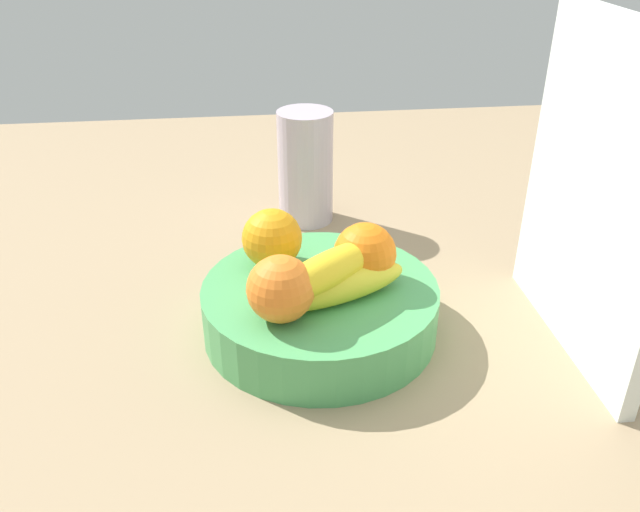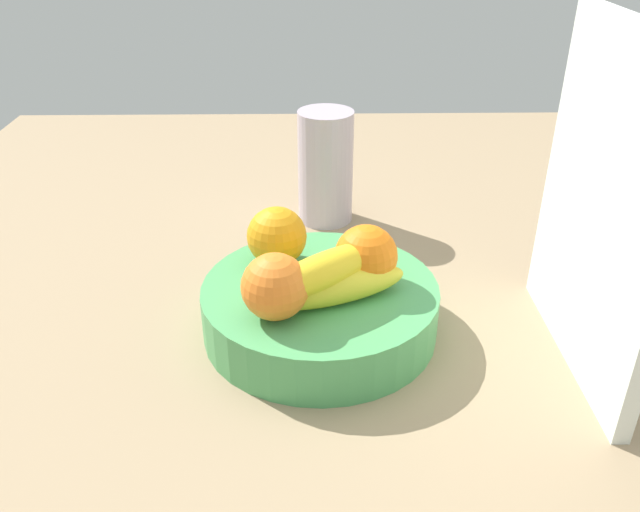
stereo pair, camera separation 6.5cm
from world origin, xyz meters
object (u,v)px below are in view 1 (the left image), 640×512
(cutting_board, at_px, (596,197))
(banana_bunch, at_px, (335,278))
(orange_front_right, at_px, (281,289))
(orange_center, at_px, (365,254))
(orange_front_left, at_px, (272,238))
(fruit_bowl, at_px, (320,308))
(thermos_tumbler, at_px, (305,167))

(cutting_board, bearing_deg, banana_bunch, -93.09)
(orange_front_right, distance_m, orange_center, 0.12)
(orange_front_left, bearing_deg, orange_center, 64.11)
(fruit_bowl, bearing_deg, banana_bunch, 18.79)
(orange_front_right, bearing_deg, orange_center, 122.51)
(orange_center, height_order, cutting_board, cutting_board)
(orange_center, bearing_deg, banana_bunch, -44.97)
(orange_front_right, relative_size, banana_bunch, 0.41)
(fruit_bowl, relative_size, banana_bunch, 1.54)
(orange_center, xyz_separation_m, cutting_board, (0.06, 0.23, 0.08))
(thermos_tumbler, bearing_deg, orange_front_left, -14.58)
(thermos_tumbler, bearing_deg, fruit_bowl, -2.54)
(orange_front_left, height_order, orange_center, same)
(fruit_bowl, height_order, orange_front_left, orange_front_left)
(banana_bunch, relative_size, thermos_tumbler, 1.01)
(orange_front_left, distance_m, cutting_board, 0.36)
(fruit_bowl, xyz_separation_m, banana_bunch, (0.03, 0.01, 0.06))
(orange_front_left, bearing_deg, fruit_bowl, 42.10)
(orange_front_right, distance_m, cutting_board, 0.34)
(orange_front_right, relative_size, cutting_board, 0.20)
(orange_center, distance_m, cutting_board, 0.25)
(orange_front_left, xyz_separation_m, orange_center, (0.05, 0.10, 0.00))
(banana_bunch, bearing_deg, cutting_board, 86.48)
(fruit_bowl, relative_size, thermos_tumbler, 1.57)
(banana_bunch, bearing_deg, fruit_bowl, -161.21)
(orange_center, height_order, thermos_tumbler, thermos_tumbler)
(orange_center, relative_size, thermos_tumbler, 0.41)
(orange_front_left, bearing_deg, orange_front_right, 1.33)
(orange_front_right, bearing_deg, orange_front_left, -178.67)
(thermos_tumbler, bearing_deg, orange_center, 7.44)
(orange_front_right, bearing_deg, banana_bunch, 111.34)
(fruit_bowl, bearing_deg, orange_center, 96.74)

